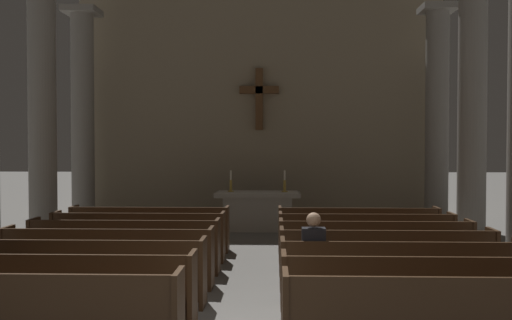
% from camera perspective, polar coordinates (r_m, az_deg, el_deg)
% --- Properties ---
extents(pew_left_row_1, '(3.30, 0.50, 0.95)m').
position_cam_1_polar(pew_left_row_1, '(6.62, -22.12, -14.07)').
color(pew_left_row_1, '#422B19').
rests_on(pew_left_row_1, ground).
extents(pew_left_row_2, '(3.30, 0.50, 0.95)m').
position_cam_1_polar(pew_left_row_2, '(7.53, -18.93, -12.13)').
color(pew_left_row_2, '#422B19').
rests_on(pew_left_row_2, ground).
extents(pew_left_row_3, '(3.30, 0.50, 0.95)m').
position_cam_1_polar(pew_left_row_3, '(8.45, -16.45, -10.58)').
color(pew_left_row_3, '#422B19').
rests_on(pew_left_row_3, ground).
extents(pew_left_row_4, '(3.30, 0.50, 0.95)m').
position_cam_1_polar(pew_left_row_4, '(9.40, -14.49, -9.34)').
color(pew_left_row_4, '#422B19').
rests_on(pew_left_row_4, ground).
extents(pew_left_row_5, '(3.30, 0.50, 0.95)m').
position_cam_1_polar(pew_left_row_5, '(10.35, -12.90, -8.31)').
color(pew_left_row_5, '#422B19').
rests_on(pew_left_row_5, ground).
extents(pew_left_row_6, '(3.30, 0.50, 0.95)m').
position_cam_1_polar(pew_left_row_6, '(11.32, -11.59, -7.45)').
color(pew_left_row_6, '#422B19').
rests_on(pew_left_row_6, ground).
extents(pew_left_row_7, '(3.30, 0.50, 0.95)m').
position_cam_1_polar(pew_left_row_7, '(12.29, -10.49, -6.72)').
color(pew_left_row_7, '#422B19').
rests_on(pew_left_row_7, ground).
extents(pew_right_row_1, '(3.30, 0.50, 0.95)m').
position_cam_1_polar(pew_right_row_1, '(6.33, 18.27, -14.77)').
color(pew_right_row_1, '#422B19').
rests_on(pew_right_row_1, ground).
extents(pew_right_row_2, '(3.30, 0.50, 0.95)m').
position_cam_1_polar(pew_right_row_2, '(7.27, 15.96, -12.60)').
color(pew_right_row_2, '#422B19').
rests_on(pew_right_row_2, ground).
extents(pew_right_row_3, '(3.30, 0.50, 0.95)m').
position_cam_1_polar(pew_right_row_3, '(8.22, 14.22, -10.91)').
color(pew_right_row_3, '#422B19').
rests_on(pew_right_row_3, ground).
extents(pew_right_row_4, '(3.30, 0.50, 0.95)m').
position_cam_1_polar(pew_right_row_4, '(9.19, 12.85, -9.57)').
color(pew_right_row_4, '#422B19').
rests_on(pew_right_row_4, ground).
extents(pew_right_row_5, '(3.30, 0.50, 0.95)m').
position_cam_1_polar(pew_right_row_5, '(10.17, 11.76, -8.48)').
color(pew_right_row_5, '#422B19').
rests_on(pew_right_row_5, ground).
extents(pew_right_row_6, '(3.30, 0.50, 0.95)m').
position_cam_1_polar(pew_right_row_6, '(11.15, 10.86, -7.58)').
color(pew_right_row_6, '#422B19').
rests_on(pew_right_row_6, ground).
extents(pew_right_row_7, '(3.30, 0.50, 0.95)m').
position_cam_1_polar(pew_right_row_7, '(12.14, 10.11, -6.83)').
color(pew_right_row_7, '#422B19').
rests_on(pew_right_row_7, ground).
extents(column_left_third, '(0.91, 0.91, 5.88)m').
position_cam_1_polar(column_left_third, '(13.60, -20.46, 4.06)').
color(column_left_third, gray).
rests_on(column_left_third, ground).
extents(column_right_third, '(0.91, 0.91, 5.88)m').
position_cam_1_polar(column_right_third, '(13.29, 20.67, 4.11)').
color(column_right_third, gray).
rests_on(column_right_third, ground).
extents(column_left_fourth, '(0.91, 0.91, 5.88)m').
position_cam_1_polar(column_left_fourth, '(16.11, -16.83, 3.69)').
color(column_left_fourth, gray).
rests_on(column_left_fourth, ground).
extents(column_right_fourth, '(0.91, 0.91, 5.88)m').
position_cam_1_polar(column_right_fourth, '(15.85, 17.54, 3.72)').
color(column_right_fourth, gray).
rests_on(column_right_fourth, ground).
extents(altar, '(2.20, 0.90, 1.01)m').
position_cam_1_polar(altar, '(14.97, 0.17, -4.99)').
color(altar, '#A8A399').
rests_on(altar, ground).
extents(candlestick_left, '(0.16, 0.16, 0.55)m').
position_cam_1_polar(candlestick_left, '(14.95, -2.52, -2.51)').
color(candlestick_left, '#B79338').
rests_on(candlestick_left, altar).
extents(candlestick_right, '(0.16, 0.16, 0.55)m').
position_cam_1_polar(candlestick_right, '(14.91, 2.86, -2.52)').
color(candlestick_right, '#B79338').
rests_on(candlestick_right, altar).
extents(apse_with_cross, '(10.39, 0.46, 6.41)m').
position_cam_1_polar(apse_with_cross, '(16.62, 0.34, 4.90)').
color(apse_with_cross, gray).
rests_on(apse_with_cross, ground).
extents(lone_worshipper, '(0.32, 0.43, 1.32)m').
position_cam_1_polar(lone_worshipper, '(8.05, 5.70, -9.58)').
color(lone_worshipper, '#26262B').
rests_on(lone_worshipper, ground).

